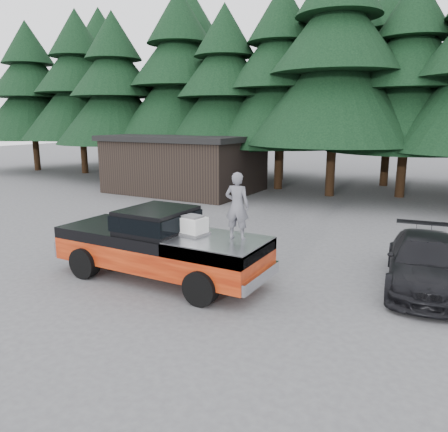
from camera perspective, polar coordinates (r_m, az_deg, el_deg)
The scene contains 8 objects.
ground at distance 11.81m, azimuth -1.15°, elevation -8.38°, with size 120.00×120.00×0.00m, color #4E4E50.
pickup_truck at distance 11.85m, azimuth -8.22°, elevation -5.03°, with size 6.00×2.04×1.33m, color #D34515, non-canonical shape.
truck_cab at distance 11.65m, azimuth -8.76°, elevation -0.45°, with size 1.66×1.90×0.59m, color black.
air_compressor at distance 11.14m, azimuth -4.09°, elevation -1.36°, with size 0.63×0.52×0.43m, color silver.
man_on_bed at distance 10.60m, azimuth 1.73°, elevation 1.34°, with size 0.60×0.40×1.66m, color slate.
parked_car at distance 12.29m, azimuth 24.80°, elevation -5.51°, with size 1.83×4.50×1.31m, color black.
utility_building at distance 26.11m, azimuth -5.07°, elevation 6.90°, with size 8.40×6.40×3.30m.
treeline at distance 27.44m, azimuth 19.09°, elevation 19.25°, with size 60.15×16.05×17.50m.
Camera 1 is at (5.55, -9.53, 4.22)m, focal length 35.00 mm.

